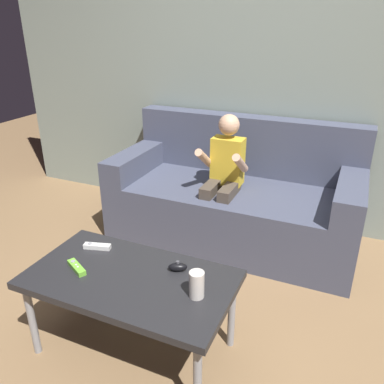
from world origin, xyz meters
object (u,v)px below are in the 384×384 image
Objects in this scene: game_remote_white_near_edge at (97,246)px; game_remote_lime_far_corner at (77,267)px; nunchuk_black at (178,267)px; couch at (235,199)px; person_seated_on_couch at (223,175)px; soda_can at (197,285)px; coffee_table at (130,283)px.

game_remote_white_near_edge is 0.20m from game_remote_lime_far_corner.
nunchuk_black is 0.71× the size of game_remote_lime_far_corner.
person_seated_on_couch is at bearing -102.17° from couch.
person_seated_on_couch is 1.15m from soda_can.
coffee_table is at bearing -94.34° from couch.
couch is 12.47× the size of game_remote_lime_far_corner.
person_seated_on_couch is 0.98× the size of coffee_table.
person_seated_on_couch is at bearing 86.93° from coffee_table.
person_seated_on_couch reaches higher than coffee_table.
game_remote_lime_far_corner is (-0.44, -0.19, -0.01)m from nunchuk_black.
couch is 12.11× the size of game_remote_white_near_edge.
game_remote_white_near_edge is 1.18× the size of soda_can.
coffee_table is 0.35m from soda_can.
nunchuk_black is 0.48m from game_remote_lime_far_corner.
coffee_table is (-0.10, -1.29, 0.09)m from couch.
couch is 1.17m from nunchuk_black.
game_remote_lime_far_corner is at bearing -168.07° from coffee_table.
game_remote_lime_far_corner is (0.02, -0.19, 0.00)m from game_remote_white_near_edge.
person_seated_on_couch is 1.12m from coffee_table.
game_remote_white_near_edge is 1.44× the size of nunchuk_black.
person_seated_on_couch is at bearing 97.22° from nunchuk_black.
game_remote_white_near_edge is at bearing 153.93° from coffee_table.
couch is at bearing 85.66° from coffee_table.
couch is 1.84× the size of person_seated_on_couch.
game_remote_lime_far_corner is at bearing -105.32° from person_seated_on_couch.
game_remote_lime_far_corner is at bearing -104.91° from couch.
soda_can reaches higher than coffee_table.
coffee_table is at bearing -93.07° from person_seated_on_couch.
game_remote_lime_far_corner is 1.15× the size of soda_can.
nunchuk_black is (0.47, -0.01, 0.01)m from game_remote_white_near_edge.
couch reaches higher than coffee_table.
couch is at bearing 75.09° from game_remote_lime_far_corner.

